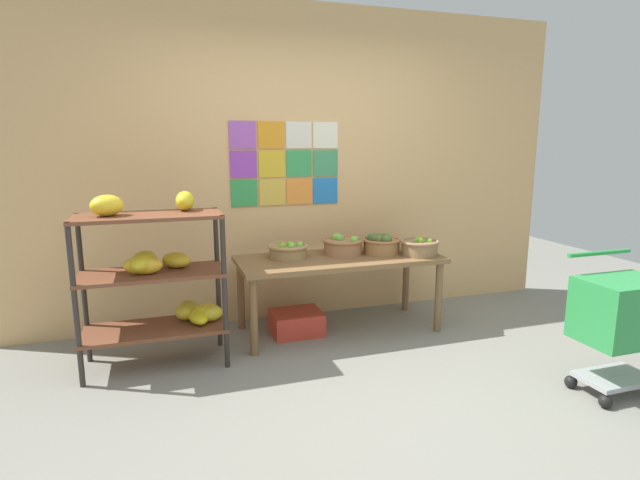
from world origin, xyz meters
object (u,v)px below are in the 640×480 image
at_px(fruit_basket_left, 381,244).
at_px(fruit_basket_back_left, 343,245).
at_px(banana_shelf_unit, 162,273).
at_px(display_table, 339,265).
at_px(fruit_basket_centre, 288,250).
at_px(fruit_basket_back_right, 420,247).
at_px(produce_crate_under_table, 296,322).
at_px(shopping_cart, 622,315).

distance_m(fruit_basket_left, fruit_basket_back_left, 0.33).
bearing_deg(fruit_basket_left, banana_shelf_unit, -172.93).
distance_m(display_table, fruit_basket_centre, 0.44).
relative_size(banana_shelf_unit, fruit_basket_left, 3.75).
height_order(fruit_basket_left, fruit_basket_centre, fruit_basket_left).
distance_m(fruit_basket_left, fruit_basket_centre, 0.80).
height_order(fruit_basket_centre, fruit_basket_back_right, fruit_basket_back_right).
bearing_deg(fruit_basket_back_right, produce_crate_under_table, 170.07).
bearing_deg(fruit_basket_back_left, display_table, -125.37).
relative_size(banana_shelf_unit, fruit_basket_back_right, 3.77).
height_order(fruit_basket_back_right, shopping_cart, shopping_cart).
bearing_deg(display_table, fruit_basket_back_right, -12.27).
bearing_deg(produce_crate_under_table, shopping_cart, -44.08).
height_order(display_table, fruit_basket_centre, fruit_basket_centre).
bearing_deg(fruit_basket_left, produce_crate_under_table, 178.42).
distance_m(fruit_basket_back_right, produce_crate_under_table, 1.21).
distance_m(display_table, produce_crate_under_table, 0.59).
xyz_separation_m(display_table, fruit_basket_back_left, (0.07, 0.09, 0.15)).
height_order(display_table, fruit_basket_back_left, fruit_basket_back_left).
relative_size(fruit_basket_back_right, produce_crate_under_table, 0.79).
bearing_deg(fruit_basket_left, fruit_basket_back_left, 166.14).
bearing_deg(fruit_basket_left, fruit_basket_centre, 173.52).
bearing_deg(shopping_cart, fruit_basket_left, 129.04).
distance_m(display_table, fruit_basket_left, 0.41).
distance_m(fruit_basket_left, fruit_basket_back_right, 0.32).
distance_m(fruit_basket_centre, produce_crate_under_table, 0.61).
xyz_separation_m(banana_shelf_unit, display_table, (1.40, 0.21, -0.10)).
height_order(banana_shelf_unit, shopping_cart, banana_shelf_unit).
distance_m(banana_shelf_unit, display_table, 1.42).
bearing_deg(display_table, fruit_basket_centre, 165.62).
bearing_deg(fruit_basket_back_left, shopping_cart, -53.59).
height_order(fruit_basket_centre, produce_crate_under_table, fruit_basket_centre).
height_order(banana_shelf_unit, fruit_basket_centre, banana_shelf_unit).
bearing_deg(produce_crate_under_table, banana_shelf_unit, -166.89).
bearing_deg(produce_crate_under_table, fruit_basket_left, -1.58).
bearing_deg(fruit_basket_centre, fruit_basket_back_left, -1.39).
bearing_deg(fruit_basket_left, display_table, -177.80).
height_order(banana_shelf_unit, fruit_basket_back_right, banana_shelf_unit).
height_order(fruit_basket_centre, fruit_basket_back_left, fruit_basket_back_left).
distance_m(fruit_basket_centre, fruit_basket_back_right, 1.10).
relative_size(display_table, fruit_basket_back_right, 5.16).
height_order(fruit_basket_left, fruit_basket_back_right, fruit_basket_left).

